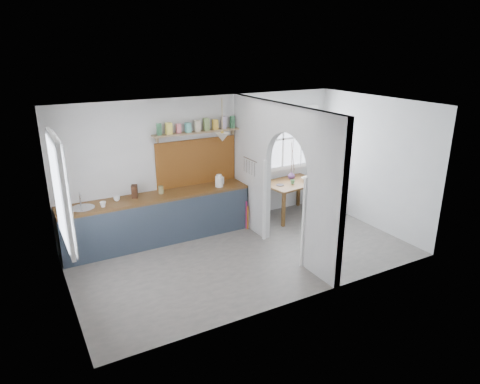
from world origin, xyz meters
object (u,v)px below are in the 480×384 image
chair_right (326,189)px  kettle (219,181)px  chair_left (256,205)px  vase (291,175)px  dining_table (291,199)px

chair_right → kettle: size_ratio=3.98×
chair_right → chair_left: bearing=114.6°
chair_left → chair_right: 1.82m
chair_left → kettle: bearing=-93.2°
chair_right → kettle: 2.63m
chair_left → kettle: kettle is taller
chair_left → chair_right: (1.82, -0.00, 0.07)m
vase → dining_table: bearing=-120.0°
chair_left → vase: (1.05, 0.27, 0.42)m
dining_table → chair_right: chair_right is taller
chair_left → chair_right: chair_right is taller
dining_table → chair_right: 0.89m
chair_right → vase: 0.89m
dining_table → chair_left: (-0.93, -0.07, 0.04)m
dining_table → vase: vase is taller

